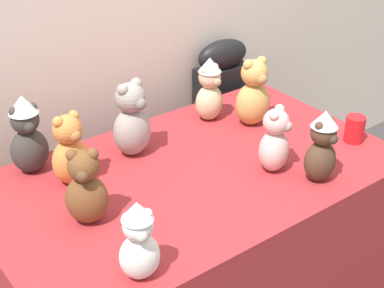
{
  "coord_description": "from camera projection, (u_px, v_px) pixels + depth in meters",
  "views": [
    {
      "loc": [
        -1.11,
        -1.22,
        1.96
      ],
      "look_at": [
        0.0,
        0.25,
        0.9
      ],
      "focal_mm": 54.23,
      "sensor_mm": 36.0,
      "label": 1
    }
  ],
  "objects": [
    {
      "name": "teddy_bear_ash",
      "position": [
        132.0,
        121.0,
        2.23
      ],
      "size": [
        0.19,
        0.17,
        0.31
      ],
      "rotation": [
        0.0,
        0.0,
        0.26
      ],
      "color": "gray",
      "rests_on": "display_table"
    },
    {
      "name": "teddy_bear_chestnut",
      "position": [
        86.0,
        189.0,
        1.86
      ],
      "size": [
        0.18,
        0.18,
        0.27
      ],
      "rotation": [
        0.0,
        0.0,
        -0.56
      ],
      "color": "brown",
      "rests_on": "display_table"
    },
    {
      "name": "teddy_bear_sand",
      "position": [
        209.0,
        90.0,
        2.49
      ],
      "size": [
        0.14,
        0.13,
        0.29
      ],
      "rotation": [
        0.0,
        0.0,
        0.14
      ],
      "color": "#CCB78E",
      "rests_on": "display_table"
    },
    {
      "name": "party_cup_red",
      "position": [
        355.0,
        129.0,
        2.36
      ],
      "size": [
        0.08,
        0.08,
        0.11
      ],
      "primitive_type": "cylinder",
      "color": "red",
      "rests_on": "display_table"
    },
    {
      "name": "teddy_bear_honey",
      "position": [
        253.0,
        94.0,
        2.45
      ],
      "size": [
        0.16,
        0.14,
        0.3
      ],
      "rotation": [
        0.0,
        0.0,
        -0.06
      ],
      "color": "tan",
      "rests_on": "display_table"
    },
    {
      "name": "teddy_bear_charcoal",
      "position": [
        27.0,
        135.0,
        2.12
      ],
      "size": [
        0.15,
        0.13,
        0.31
      ],
      "rotation": [
        0.0,
        0.0,
        -0.08
      ],
      "color": "#383533",
      "rests_on": "display_table"
    },
    {
      "name": "teddy_bear_snow",
      "position": [
        139.0,
        241.0,
        1.63
      ],
      "size": [
        0.14,
        0.13,
        0.26
      ],
      "rotation": [
        0.0,
        0.0,
        -0.28
      ],
      "color": "white",
      "rests_on": "display_table"
    },
    {
      "name": "instrument_case",
      "position": [
        221.0,
        129.0,
        3.07
      ],
      "size": [
        0.29,
        0.14,
        0.99
      ],
      "rotation": [
        0.0,
        0.0,
        -0.07
      ],
      "color": "black",
      "rests_on": "ground_plane"
    },
    {
      "name": "teddy_bear_blush",
      "position": [
        275.0,
        141.0,
        2.14
      ],
      "size": [
        0.17,
        0.16,
        0.26
      ],
      "rotation": [
        0.0,
        0.0,
        0.48
      ],
      "color": "beige",
      "rests_on": "display_table"
    },
    {
      "name": "teddy_bear_ginger",
      "position": [
        70.0,
        151.0,
        2.06
      ],
      "size": [
        0.16,
        0.14,
        0.28
      ],
      "rotation": [
        0.0,
        0.0,
        0.17
      ],
      "color": "#D17F3D",
      "rests_on": "display_table"
    },
    {
      "name": "teddy_bear_cocoa",
      "position": [
        322.0,
        147.0,
        2.07
      ],
      "size": [
        0.14,
        0.12,
        0.28
      ],
      "rotation": [
        0.0,
        0.0,
        0.11
      ],
      "color": "#4C3323",
      "rests_on": "display_table"
    },
    {
      "name": "display_table",
      "position": [
        192.0,
        251.0,
        2.38
      ],
      "size": [
        1.55,
        0.92,
        0.78
      ],
      "primitive_type": "cube",
      "color": "maroon",
      "rests_on": "ground_plane"
    }
  ]
}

